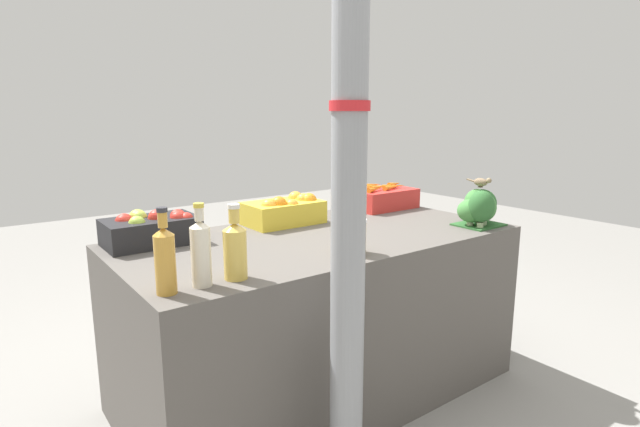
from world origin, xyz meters
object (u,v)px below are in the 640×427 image
carrot_crate (382,198)px  juice_bottle_amber (165,258)px  orange_crate (285,210)px  juice_bottle_cloudy (201,251)px  apple_crate (152,228)px  support_pole (349,147)px  juice_bottle_golden (235,249)px  pickle_jar (354,236)px  broccoli_pile (479,206)px  sparrow_bird (482,182)px

carrot_crate → juice_bottle_amber: 1.62m
orange_crate → juice_bottle_cloudy: 0.93m
carrot_crate → juice_bottle_amber: bearing=-157.6°
apple_crate → support_pole: bearing=-71.9°
support_pole → juice_bottle_golden: support_pole is taller
pickle_jar → juice_bottle_cloudy: bearing=179.8°
support_pole → juice_bottle_amber: (-0.46, 0.31, -0.33)m
juice_bottle_golden → apple_crate: bearing=96.9°
broccoli_pile → pickle_jar: bearing=-179.5°
support_pole → juice_bottle_golden: (-0.23, 0.31, -0.34)m
juice_bottle_golden → broccoli_pile: bearing=0.2°
apple_crate → sparrow_bird: 1.55m
carrot_crate → sparrow_bird: 0.62m
juice_bottle_cloudy → carrot_crate: bearing=24.1°
juice_bottle_amber → sparrow_bird: 1.59m
pickle_jar → carrot_crate: bearing=39.7°
apple_crate → pickle_jar: 0.85m
juice_bottle_amber → sparrow_bird: size_ratio=1.99×
juice_bottle_golden → sparrow_bird: 1.35m
broccoli_pile → juice_bottle_amber: size_ratio=0.86×
juice_bottle_cloudy → orange_crate: bearing=40.8°
broccoli_pile → juice_bottle_golden: (-1.33, -0.00, 0.01)m
carrot_crate → pickle_jar: carrot_crate is taller
support_pole → juice_bottle_golden: 0.52m
support_pole → carrot_crate: bearing=41.9°
pickle_jar → sparrow_bird: size_ratio=1.01×
apple_crate → juice_bottle_golden: 0.62m
orange_crate → pickle_jar: orange_crate is taller
juice_bottle_cloudy → pickle_jar: 0.64m
support_pole → carrot_crate: (1.03, 0.93, -0.38)m
support_pole → pickle_jar: size_ratio=17.68×
orange_crate → carrot_crate: size_ratio=1.00×
carrot_crate → juice_bottle_amber: (-1.50, -0.62, 0.05)m
orange_crate → broccoli_pile: broccoli_pile is taller
orange_crate → broccoli_pile: bearing=-39.3°
pickle_jar → support_pole: bearing=-133.0°
apple_crate → broccoli_pile: broccoli_pile is taller
broccoli_pile → juice_bottle_amber: (-1.56, -0.00, 0.02)m
broccoli_pile → pickle_jar: broccoli_pile is taller
pickle_jar → sparrow_bird: sparrow_bird is taller
orange_crate → juice_bottle_amber: size_ratio=1.39×
support_pole → apple_crate: (-0.30, 0.93, -0.38)m
sparrow_bird → juice_bottle_amber: bearing=-95.9°
orange_crate → pickle_jar: 0.62m
apple_crate → juice_bottle_golden: size_ratio=1.47×
juice_bottle_amber → sparrow_bird: juice_bottle_amber is taller
orange_crate → sparrow_bird: bearing=-37.7°
juice_bottle_amber → pickle_jar: (0.75, -0.00, -0.04)m
sparrow_bird → carrot_crate: bearing=-178.1°
support_pole → juice_bottle_amber: support_pole is taller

